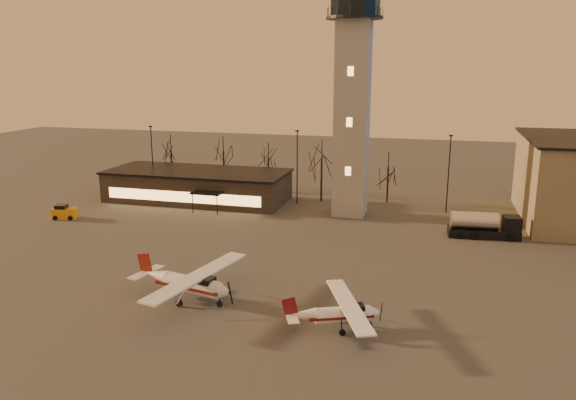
{
  "coord_description": "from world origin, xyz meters",
  "views": [
    {
      "loc": [
        10.74,
        -39.45,
        18.63
      ],
      "look_at": [
        -3.57,
        13.0,
        5.58
      ],
      "focal_mm": 35.0,
      "sensor_mm": 36.0,
      "label": 1
    }
  ],
  "objects_px": {
    "cessna_front": "(344,317)",
    "service_cart": "(64,213)",
    "control_tower": "(353,85)",
    "fuel_truck": "(484,228)",
    "terminal": "(198,185)",
    "cessna_rear": "(194,288)"
  },
  "relations": [
    {
      "from": "fuel_truck",
      "to": "service_cart",
      "type": "xyz_separation_m",
      "value": [
        -50.02,
        -5.48,
        -0.45
      ]
    },
    {
      "from": "control_tower",
      "to": "fuel_truck",
      "type": "bearing_deg",
      "value": -20.6
    },
    {
      "from": "fuel_truck",
      "to": "control_tower",
      "type": "bearing_deg",
      "value": 154.27
    },
    {
      "from": "control_tower",
      "to": "terminal",
      "type": "xyz_separation_m",
      "value": [
        -21.99,
        1.98,
        -14.17
      ]
    },
    {
      "from": "control_tower",
      "to": "cessna_rear",
      "type": "distance_m",
      "value": 35.02
    },
    {
      "from": "terminal",
      "to": "cessna_rear",
      "type": "relative_size",
      "value": 2.06
    },
    {
      "from": "cessna_front",
      "to": "cessna_rear",
      "type": "bearing_deg",
      "value": 149.81
    },
    {
      "from": "cessna_rear",
      "to": "service_cart",
      "type": "xyz_separation_m",
      "value": [
        -26.34,
        19.13,
        -0.48
      ]
    },
    {
      "from": "cessna_front",
      "to": "service_cart",
      "type": "relative_size",
      "value": 3.04
    },
    {
      "from": "cessna_front",
      "to": "control_tower",
      "type": "bearing_deg",
      "value": 75.29
    },
    {
      "from": "cessna_front",
      "to": "fuel_truck",
      "type": "height_order",
      "value": "fuel_truck"
    },
    {
      "from": "control_tower",
      "to": "cessna_rear",
      "type": "bearing_deg",
      "value": -104.14
    },
    {
      "from": "terminal",
      "to": "service_cart",
      "type": "relative_size",
      "value": 8.19
    },
    {
      "from": "cessna_front",
      "to": "service_cart",
      "type": "distance_m",
      "value": 44.0
    },
    {
      "from": "terminal",
      "to": "fuel_truck",
      "type": "distance_m",
      "value": 38.81
    },
    {
      "from": "service_cart",
      "to": "cessna_rear",
      "type": "bearing_deg",
      "value": -50.79
    },
    {
      "from": "terminal",
      "to": "cessna_rear",
      "type": "height_order",
      "value": "terminal"
    },
    {
      "from": "cessna_front",
      "to": "service_cart",
      "type": "xyz_separation_m",
      "value": [
        -38.85,
        20.66,
        -0.24
      ]
    },
    {
      "from": "service_cart",
      "to": "fuel_truck",
      "type": "bearing_deg",
      "value": -8.55
    },
    {
      "from": "control_tower",
      "to": "fuel_truck",
      "type": "relative_size",
      "value": 4.16
    },
    {
      "from": "control_tower",
      "to": "fuel_truck",
      "type": "distance_m",
      "value": 22.85
    },
    {
      "from": "control_tower",
      "to": "cessna_rear",
      "type": "xyz_separation_m",
      "value": [
        -7.71,
        -30.61,
        -15.17
      ]
    }
  ]
}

